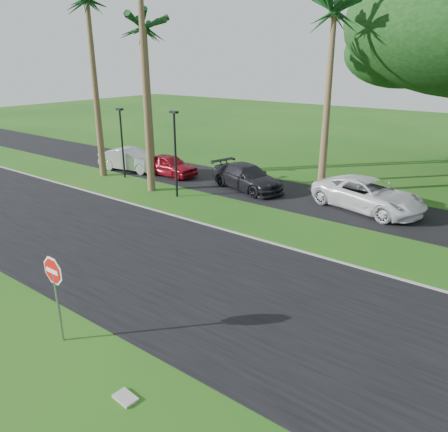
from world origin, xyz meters
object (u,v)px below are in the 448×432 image
car_silver (131,160)px  car_dark (247,177)px  car_minivan (368,195)px  car_red (169,165)px  stop_sign_near (55,282)px

car_silver → car_dark: 8.82m
car_minivan → car_dark: bearing=108.9°
car_dark → car_minivan: car_minivan is taller
car_silver → car_red: bearing=-88.3°
stop_sign_near → car_minivan: stop_sign_near is taller
car_silver → car_red: size_ratio=1.13×
stop_sign_near → car_silver: size_ratio=0.58×
stop_sign_near → car_red: (-10.00, 14.57, -1.09)m
stop_sign_near → car_dark: size_ratio=0.54×
car_silver → car_minivan: bearing=-93.8°
stop_sign_near → car_dark: stop_sign_near is taller
car_dark → car_minivan: (6.90, 0.61, 0.07)m
car_silver → car_minivan: size_ratio=0.80×
car_red → car_minivan: bearing=-84.9°
car_red → car_dark: size_ratio=0.82×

